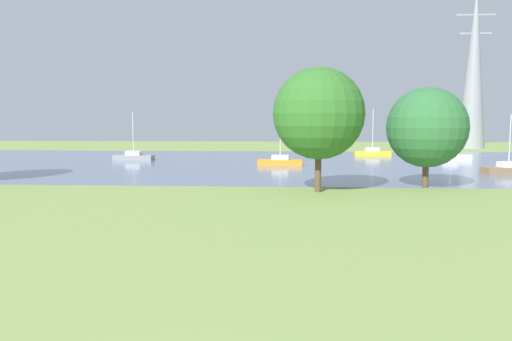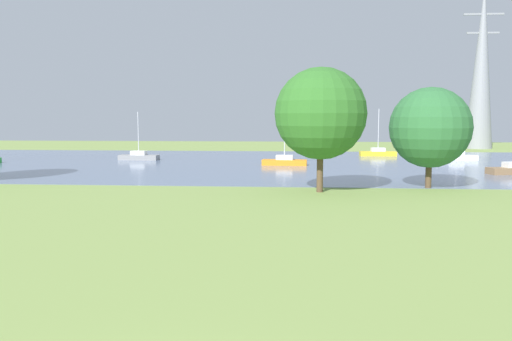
% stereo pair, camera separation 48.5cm
% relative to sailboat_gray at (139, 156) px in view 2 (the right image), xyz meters
% --- Properties ---
extents(ground_plane, '(160.00, 160.00, 0.00)m').
position_rel_sailboat_gray_xyz_m(ground_plane, '(16.55, -30.88, -0.45)').
color(ground_plane, '#7F994C').
extents(water_surface, '(140.00, 40.00, 0.02)m').
position_rel_sailboat_gray_xyz_m(water_surface, '(16.55, -2.88, -0.44)').
color(water_surface, slate).
rests_on(water_surface, ground).
extents(sailboat_gray, '(4.88, 1.79, 5.82)m').
position_rel_sailboat_gray_xyz_m(sailboat_gray, '(0.00, 0.00, 0.00)').
color(sailboat_gray, gray).
rests_on(sailboat_gray, water_surface).
extents(sailboat_orange, '(4.87, 1.76, 8.06)m').
position_rel_sailboat_gray_xyz_m(sailboat_orange, '(17.83, -5.64, 0.03)').
color(sailboat_orange, orange).
rests_on(sailboat_orange, water_surface).
extents(sailboat_white, '(5.03, 2.84, 5.27)m').
position_rel_sailboat_gray_xyz_m(sailboat_white, '(38.64, 3.11, -0.01)').
color(sailboat_white, white).
rests_on(sailboat_white, water_surface).
extents(sailboat_yellow, '(4.85, 1.66, 6.28)m').
position_rel_sailboat_gray_xyz_m(sailboat_yellow, '(30.05, 8.78, 0.00)').
color(sailboat_yellow, yellow).
rests_on(sailboat_yellow, water_surface).
extents(tree_east_far, '(6.31, 6.31, 8.57)m').
position_rel_sailboat_gray_xyz_m(tree_east_far, '(20.72, -25.14, 4.96)').
color(tree_east_far, brown).
rests_on(tree_east_far, ground).
extents(tree_west_near, '(5.84, 5.84, 7.35)m').
position_rel_sailboat_gray_xyz_m(tree_west_near, '(28.73, -22.51, 3.97)').
color(tree_west_near, brown).
rests_on(tree_west_near, ground).
extents(electricity_pylon, '(6.40, 4.40, 27.44)m').
position_rel_sailboat_gray_xyz_m(electricity_pylon, '(49.47, 27.32, 13.28)').
color(electricity_pylon, gray).
rests_on(electricity_pylon, ground).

